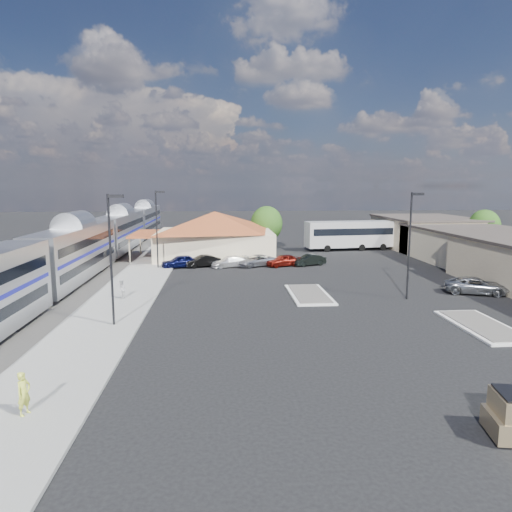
{
  "coord_description": "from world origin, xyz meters",
  "views": [
    {
      "loc": [
        -3.62,
        -36.61,
        9.5
      ],
      "look_at": [
        -0.32,
        6.86,
        2.8
      ],
      "focal_mm": 32.0,
      "sensor_mm": 36.0,
      "label": 1
    }
  ],
  "objects": [
    {
      "name": "ground",
      "position": [
        0.0,
        0.0,
        0.0
      ],
      "size": [
        280.0,
        280.0,
        0.0
      ],
      "primitive_type": "plane",
      "color": "black",
      "rests_on": "ground"
    },
    {
      "name": "railbed",
      "position": [
        -21.0,
        8.0,
        0.06
      ],
      "size": [
        16.0,
        100.0,
        0.12
      ],
      "primitive_type": "cube",
      "color": "#4C4944",
      "rests_on": "ground"
    },
    {
      "name": "platform",
      "position": [
        -12.0,
        6.0,
        0.09
      ],
      "size": [
        5.5,
        92.0,
        0.18
      ],
      "primitive_type": "cube",
      "color": "gray",
      "rests_on": "ground"
    },
    {
      "name": "passenger_train",
      "position": [
        -18.0,
        9.18,
        2.87
      ],
      "size": [
        3.0,
        104.0,
        5.55
      ],
      "color": "silver",
      "rests_on": "ground"
    },
    {
      "name": "station_depot",
      "position": [
        -4.56,
        24.0,
        3.13
      ],
      "size": [
        18.35,
        12.24,
        6.2
      ],
      "color": "beige",
      "rests_on": "ground"
    },
    {
      "name": "buildings_east",
      "position": [
        28.0,
        14.28,
        2.27
      ],
      "size": [
        14.4,
        51.4,
        4.8
      ],
      "color": "#C6B28C",
      "rests_on": "ground"
    },
    {
      "name": "traffic_island_south",
      "position": [
        4.0,
        2.0,
        0.1
      ],
      "size": [
        3.3,
        7.5,
        0.21
      ],
      "color": "silver",
      "rests_on": "ground"
    },
    {
      "name": "traffic_island_north",
      "position": [
        14.0,
        -8.0,
        0.1
      ],
      "size": [
        3.3,
        7.5,
        0.21
      ],
      "color": "silver",
      "rests_on": "ground"
    },
    {
      "name": "lamp_plat_s",
      "position": [
        -10.9,
        -6.0,
        5.34
      ],
      "size": [
        1.08,
        0.25,
        9.0
      ],
      "color": "black",
      "rests_on": "ground"
    },
    {
      "name": "lamp_plat_n",
      "position": [
        -10.9,
        16.0,
        5.34
      ],
      "size": [
        1.08,
        0.25,
        9.0
      ],
      "color": "black",
      "rests_on": "ground"
    },
    {
      "name": "lamp_lot",
      "position": [
        12.1,
        0.0,
        5.34
      ],
      "size": [
        1.08,
        0.25,
        9.0
      ],
      "color": "black",
      "rests_on": "ground"
    },
    {
      "name": "tree_east_c",
      "position": [
        34.0,
        26.0,
        3.76
      ],
      "size": [
        4.41,
        4.41,
        6.21
      ],
      "color": "#382314",
      "rests_on": "ground"
    },
    {
      "name": "tree_depot",
      "position": [
        3.0,
        30.0,
        4.02
      ],
      "size": [
        4.71,
        4.71,
        6.63
      ],
      "color": "#382314",
      "rests_on": "ground"
    },
    {
      "name": "suv",
      "position": [
        18.95,
        1.41,
        0.73
      ],
      "size": [
        5.8,
        4.12,
        1.47
      ],
      "primitive_type": "imported",
      "rotation": [
        0.0,
        0.0,
        1.22
      ],
      "color": "gray",
      "rests_on": "ground"
    },
    {
      "name": "coach_bus",
      "position": [
        15.58,
        30.0,
        2.48
      ],
      "size": [
        13.64,
        4.37,
        4.3
      ],
      "rotation": [
        0.0,
        0.0,
        1.68
      ],
      "color": "silver",
      "rests_on": "ground"
    },
    {
      "name": "person_a",
      "position": [
        -11.78,
        -18.35,
        1.1
      ],
      "size": [
        0.64,
        0.78,
        1.83
      ],
      "primitive_type": "imported",
      "rotation": [
        0.0,
        0.0,
        1.21
      ],
      "color": "#C8D442",
      "rests_on": "platform"
    },
    {
      "name": "person_b",
      "position": [
        -12.05,
        1.36,
        0.97
      ],
      "size": [
        0.63,
        0.79,
        1.58
      ],
      "primitive_type": "imported",
      "rotation": [
        0.0,
        0.0,
        -1.53
      ],
      "color": "silver",
      "rests_on": "platform"
    },
    {
      "name": "parked_car_a",
      "position": [
        -8.5,
        16.66,
        0.75
      ],
      "size": [
        4.75,
        3.19,
        1.5
      ],
      "primitive_type": "imported",
      "rotation": [
        0.0,
        0.0,
        -1.22
      ],
      "color": "#0C103E",
      "rests_on": "ground"
    },
    {
      "name": "parked_car_b",
      "position": [
        -5.92,
        16.96,
        0.7
      ],
      "size": [
        4.48,
        2.85,
        1.39
      ],
      "primitive_type": "imported",
      "rotation": [
        0.0,
        0.0,
        -1.22
      ],
      "color": "black",
      "rests_on": "ground"
    },
    {
      "name": "parked_car_c",
      "position": [
        -2.72,
        16.66,
        0.65
      ],
      "size": [
        4.79,
        3.14,
        1.29
      ],
      "primitive_type": "imported",
      "rotation": [
        0.0,
        0.0,
        -1.25
      ],
      "color": "white",
      "rests_on": "ground"
    },
    {
      "name": "parked_car_d",
      "position": [
        0.48,
        16.96,
        0.68
      ],
      "size": [
        5.42,
        4.14,
        1.37
      ],
      "primitive_type": "imported",
      "rotation": [
        0.0,
        0.0,
        -1.13
      ],
      "color": "gray",
      "rests_on": "ground"
    },
    {
      "name": "parked_car_e",
      "position": [
        3.68,
        16.66,
        0.72
      ],
      "size": [
        4.55,
        3.12,
        1.44
      ],
      "primitive_type": "imported",
      "rotation": [
        0.0,
        0.0,
        -1.2
      ],
      "color": "maroon",
      "rests_on": "ground"
    },
    {
      "name": "parked_car_f",
      "position": [
        6.88,
        16.96,
        0.68
      ],
      "size": [
        4.34,
        2.86,
        1.35
      ],
      "primitive_type": "imported",
      "rotation": [
        0.0,
        0.0,
        -1.19
      ],
      "color": "black",
      "rests_on": "ground"
    }
  ]
}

